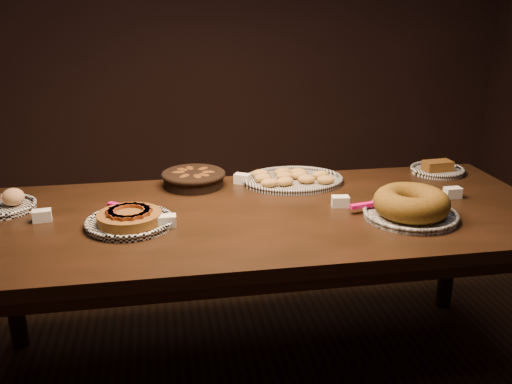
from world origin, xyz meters
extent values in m
plane|color=black|center=(0.00, 0.00, 0.00)|extent=(5.00, 5.00, 0.00)
cube|color=black|center=(0.00, 0.00, 0.72)|extent=(2.40, 1.00, 0.05)
cylinder|color=black|center=(-1.08, 0.38, 0.35)|extent=(0.08, 0.08, 0.70)
cylinder|color=black|center=(1.08, 0.38, 0.35)|extent=(0.08, 0.08, 0.70)
torus|color=white|center=(-0.50, -0.05, 0.77)|extent=(0.34, 0.34, 0.02)
cylinder|color=#542910|center=(-0.50, -0.05, 0.78)|extent=(0.25, 0.25, 0.04)
cube|color=#5E2510|center=(-0.44, -0.05, 0.81)|extent=(0.03, 0.08, 0.01)
cube|color=#5E2510|center=(-0.44, -0.02, 0.81)|extent=(0.06, 0.09, 0.01)
cube|color=#5E2510|center=(-0.46, 0.00, 0.81)|extent=(0.08, 0.07, 0.01)
cube|color=#5E2510|center=(-0.49, 0.01, 0.81)|extent=(0.09, 0.04, 0.01)
cube|color=#5E2510|center=(-0.51, 0.01, 0.81)|extent=(0.09, 0.04, 0.01)
cube|color=#5E2510|center=(-0.54, 0.00, 0.81)|extent=(0.08, 0.07, 0.01)
cube|color=#5E2510|center=(-0.56, -0.02, 0.81)|extent=(0.06, 0.08, 0.01)
cube|color=#5E2510|center=(-0.57, -0.05, 0.81)|extent=(0.03, 0.08, 0.01)
cube|color=#5E2510|center=(-0.56, -0.08, 0.81)|extent=(0.06, 0.09, 0.01)
cube|color=#5E2510|center=(-0.54, -0.10, 0.81)|extent=(0.08, 0.07, 0.01)
cube|color=#5E2510|center=(-0.52, -0.11, 0.81)|extent=(0.09, 0.04, 0.01)
cube|color=#5E2510|center=(-0.49, -0.11, 0.81)|extent=(0.09, 0.04, 0.01)
cube|color=#5E2510|center=(-0.46, -0.10, 0.81)|extent=(0.08, 0.07, 0.01)
cube|color=#5E2510|center=(-0.44, -0.08, 0.81)|extent=(0.06, 0.08, 0.01)
cube|color=#ED0B78|center=(-0.54, 0.08, 0.78)|extent=(0.11, 0.09, 0.02)
cube|color=silver|center=(-0.44, 0.01, 0.78)|extent=(0.14, 0.12, 0.00)
torus|color=black|center=(0.23, 0.35, 0.77)|extent=(0.38, 0.38, 0.02)
ellipsoid|color=#AD6932|center=(0.10, 0.27, 0.78)|extent=(0.09, 0.07, 0.04)
ellipsoid|color=#AD6932|center=(0.17, 0.28, 0.78)|extent=(0.09, 0.07, 0.04)
ellipsoid|color=#AD6932|center=(0.28, 0.29, 0.78)|extent=(0.09, 0.06, 0.04)
ellipsoid|color=#AD6932|center=(0.36, 0.27, 0.78)|extent=(0.09, 0.07, 0.04)
ellipsoid|color=#AD6932|center=(0.09, 0.34, 0.78)|extent=(0.09, 0.06, 0.04)
ellipsoid|color=#AD6932|center=(0.19, 0.36, 0.78)|extent=(0.08, 0.05, 0.04)
ellipsoid|color=#AD6932|center=(0.26, 0.36, 0.78)|extent=(0.09, 0.06, 0.04)
ellipsoid|color=#AD6932|center=(0.36, 0.35, 0.78)|extent=(0.09, 0.06, 0.04)
ellipsoid|color=#AD6932|center=(0.08, 0.41, 0.78)|extent=(0.09, 0.07, 0.04)
ellipsoid|color=#AD6932|center=(0.19, 0.42, 0.78)|extent=(0.09, 0.07, 0.04)
ellipsoid|color=#AD6932|center=(0.27, 0.41, 0.78)|extent=(0.09, 0.07, 0.04)
torus|color=black|center=(0.58, -0.16, 0.77)|extent=(0.37, 0.37, 0.02)
torus|color=brown|center=(0.58, -0.16, 0.81)|extent=(0.36, 0.36, 0.10)
cube|color=#ED0B78|center=(0.42, -0.07, 0.78)|extent=(0.12, 0.05, 0.02)
cube|color=silver|center=(0.55, -0.04, 0.78)|extent=(0.15, 0.06, 0.00)
cylinder|color=black|center=(-0.23, 0.38, 0.78)|extent=(0.27, 0.27, 0.07)
torus|color=black|center=(-0.23, 0.38, 0.81)|extent=(0.29, 0.29, 0.02)
ellipsoid|color=#37190B|center=(-0.16, 0.37, 0.80)|extent=(0.09, 0.06, 0.04)
ellipsoid|color=#37190B|center=(-0.18, 0.43, 0.80)|extent=(0.10, 0.10, 0.04)
ellipsoid|color=#37190B|center=(-0.24, 0.45, 0.80)|extent=(0.06, 0.09, 0.04)
ellipsoid|color=#37190B|center=(-0.28, 0.43, 0.80)|extent=(0.10, 0.10, 0.04)
ellipsoid|color=#37190B|center=(-0.30, 0.39, 0.80)|extent=(0.09, 0.06, 0.04)
ellipsoid|color=#37190B|center=(-0.27, 0.33, 0.80)|extent=(0.09, 0.10, 0.04)
ellipsoid|color=#37190B|center=(-0.22, 0.31, 0.80)|extent=(0.06, 0.09, 0.04)
ellipsoid|color=#37190B|center=(-0.19, 0.33, 0.80)|extent=(0.09, 0.10, 0.04)
torus|color=white|center=(-1.02, 0.21, 0.77)|extent=(0.27, 0.27, 0.02)
ellipsoid|color=tan|center=(-0.98, 0.22, 0.80)|extent=(0.09, 0.09, 0.07)
torus|color=black|center=(0.96, 0.38, 0.77)|extent=(0.26, 0.26, 0.02)
cube|color=#542910|center=(0.96, 0.38, 0.79)|extent=(0.14, 0.09, 0.05)
cube|color=white|center=(-0.36, -0.09, 0.77)|extent=(0.07, 0.05, 0.04)
cube|color=white|center=(-0.01, 0.38, 0.77)|extent=(0.08, 0.07, 0.04)
cube|color=white|center=(0.35, 0.01, 0.77)|extent=(0.08, 0.05, 0.04)
cube|color=white|center=(-0.84, 0.05, 0.77)|extent=(0.08, 0.05, 0.04)
cube|color=white|center=(0.86, 0.03, 0.77)|extent=(0.07, 0.05, 0.04)
camera|label=1|loc=(-0.37, -2.11, 1.58)|focal=40.00mm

